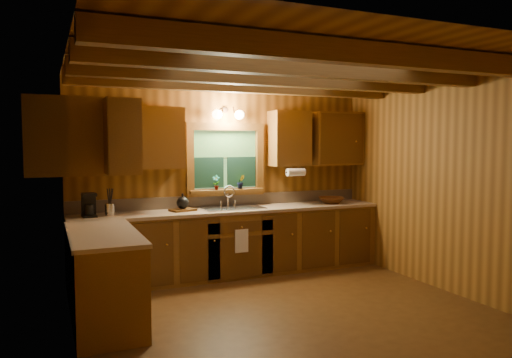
{
  "coord_description": "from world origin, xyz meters",
  "views": [
    {
      "loc": [
        -2.3,
        -4.52,
        1.77
      ],
      "look_at": [
        0.0,
        0.8,
        1.35
      ],
      "focal_mm": 34.41,
      "sensor_mm": 36.0,
      "label": 1
    }
  ],
  "objects_px": {
    "sink": "(232,212)",
    "cutting_board": "(183,210)",
    "coffee_maker": "(89,205)",
    "wicker_basket": "(331,200)"
  },
  "relations": [
    {
      "from": "coffee_maker",
      "to": "wicker_basket",
      "type": "relative_size",
      "value": 0.77
    },
    {
      "from": "cutting_board",
      "to": "coffee_maker",
      "type": "bearing_deg",
      "value": 168.53
    },
    {
      "from": "coffee_maker",
      "to": "cutting_board",
      "type": "bearing_deg",
      "value": -2.38
    },
    {
      "from": "cutting_board",
      "to": "wicker_basket",
      "type": "height_order",
      "value": "wicker_basket"
    },
    {
      "from": "sink",
      "to": "cutting_board",
      "type": "xyz_separation_m",
      "value": [
        -0.68,
        0.02,
        0.06
      ]
    },
    {
      "from": "sink",
      "to": "cutting_board",
      "type": "distance_m",
      "value": 0.68
    },
    {
      "from": "sink",
      "to": "wicker_basket",
      "type": "distance_m",
      "value": 1.52
    },
    {
      "from": "coffee_maker",
      "to": "cutting_board",
      "type": "distance_m",
      "value": 1.16
    },
    {
      "from": "coffee_maker",
      "to": "wicker_basket",
      "type": "height_order",
      "value": "coffee_maker"
    },
    {
      "from": "coffee_maker",
      "to": "wicker_basket",
      "type": "bearing_deg",
      "value": -5.19
    }
  ]
}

